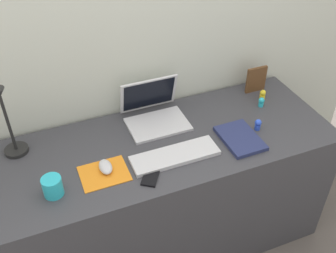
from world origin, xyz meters
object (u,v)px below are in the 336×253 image
object	(u,v)px
coffee_mug	(53,186)
desk_lamp	(8,123)
toy_figurine_blue	(258,124)
cell_phone	(151,175)
toy_figurine_yellow	(263,95)
laptop	(154,111)
mouse	(106,167)
toy_figurine_cyan	(261,102)
notebook_pad	(240,138)
picture_frame	(256,79)
keyboard	(175,156)

from	to	relation	value
coffee_mug	desk_lamp	bearing A→B (deg)	110.73
desk_lamp	toy_figurine_blue	world-z (taller)	desk_lamp
cell_phone	desk_lamp	xyz separation A→B (m)	(-0.53, 0.37, 0.18)
cell_phone	toy_figurine_yellow	distance (m)	0.84
laptop	mouse	size ratio (longest dim) A/B	3.12
desk_lamp	toy_figurine_cyan	world-z (taller)	desk_lamp
notebook_pad	picture_frame	size ratio (longest dim) A/B	1.60
picture_frame	coffee_mug	size ratio (longest dim) A/B	1.71
toy_figurine_yellow	toy_figurine_blue	size ratio (longest dim) A/B	1.00
laptop	picture_frame	world-z (taller)	laptop
keyboard	toy_figurine_cyan	distance (m)	0.62
notebook_pad	toy_figurine_yellow	distance (m)	0.39
keyboard	desk_lamp	size ratio (longest dim) A/B	1.08
toy_figurine_cyan	toy_figurine_yellow	xyz separation A→B (m)	(0.04, 0.05, 0.00)
coffee_mug	toy_figurine_yellow	bearing A→B (deg)	12.93
laptop	notebook_pad	distance (m)	0.45
cell_phone	coffee_mug	world-z (taller)	coffee_mug
toy_figurine_blue	laptop	bearing A→B (deg)	148.52
laptop	cell_phone	bearing A→B (deg)	-112.53
notebook_pad	toy_figurine_yellow	bearing A→B (deg)	41.34
coffee_mug	toy_figurine_blue	size ratio (longest dim) A/B	1.50
cell_phone	picture_frame	xyz separation A→B (m)	(0.78, 0.42, 0.07)
mouse	desk_lamp	world-z (taller)	desk_lamp
toy_figurine_blue	keyboard	bearing A→B (deg)	-175.65
keyboard	mouse	xyz separation A→B (m)	(-0.32, 0.04, 0.01)
desk_lamp	toy_figurine_yellow	xyz separation A→B (m)	(1.30, -0.04, -0.15)
picture_frame	toy_figurine_blue	distance (m)	0.36
mouse	cell_phone	size ratio (longest dim) A/B	0.75
coffee_mug	toy_figurine_cyan	world-z (taller)	coffee_mug
cell_phone	notebook_pad	bearing A→B (deg)	41.93
toy_figurine_cyan	toy_figurine_yellow	distance (m)	0.07
keyboard	notebook_pad	distance (m)	0.34
toy_figurine_blue	desk_lamp	bearing A→B (deg)	167.19
toy_figurine_cyan	laptop	bearing A→B (deg)	169.23
desk_lamp	toy_figurine_blue	bearing A→B (deg)	-12.81
mouse	desk_lamp	size ratio (longest dim) A/B	0.25
cell_phone	notebook_pad	distance (m)	0.49
mouse	coffee_mug	bearing A→B (deg)	-167.01
toy_figurine_yellow	toy_figurine_blue	distance (m)	0.28
cell_phone	toy_figurine_yellow	xyz separation A→B (m)	(0.77, 0.33, 0.02)
keyboard	laptop	bearing A→B (deg)	87.28
keyboard	cell_phone	world-z (taller)	keyboard
laptop	coffee_mug	size ratio (longest dim) A/B	3.43
picture_frame	toy_figurine_blue	size ratio (longest dim) A/B	2.57
toy_figurine_cyan	toy_figurine_blue	world-z (taller)	toy_figurine_blue
notebook_pad	coffee_mug	xyz separation A→B (m)	(-0.89, -0.01, 0.03)
toy_figurine_cyan	toy_figurine_yellow	bearing A→B (deg)	52.06
laptop	notebook_pad	world-z (taller)	laptop
laptop	coffee_mug	distance (m)	0.66
mouse	coffee_mug	distance (m)	0.24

